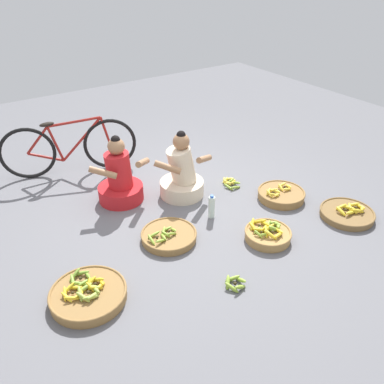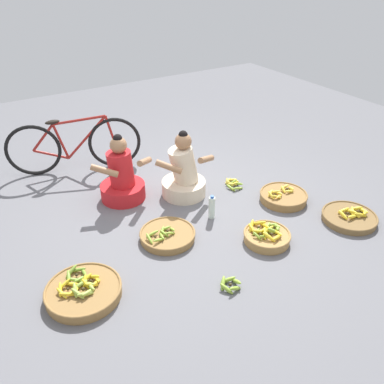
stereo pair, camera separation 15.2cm
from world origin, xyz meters
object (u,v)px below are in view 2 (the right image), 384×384
(vendor_woman_front, at_px, (184,175))
(bicycle_leaning, at_px, (74,145))
(vendor_woman_behind, at_px, (122,179))
(loose_bananas_front_left, at_px, (233,183))
(banana_basket_mid_left, at_px, (283,196))
(banana_basket_front_center, at_px, (167,235))
(banana_basket_back_center, at_px, (350,217))
(banana_basket_near_bicycle, at_px, (267,236))
(loose_bananas_front_right, at_px, (230,284))
(banana_basket_back_left, at_px, (83,291))
(water_bottle, at_px, (212,207))

(vendor_woman_front, distance_m, bicycle_leaning, 1.55)
(vendor_woman_behind, bearing_deg, loose_bananas_front_left, -19.14)
(banana_basket_mid_left, xyz_separation_m, banana_basket_front_center, (-1.50, 0.07, -0.01))
(banana_basket_front_center, bearing_deg, banana_basket_back_center, -22.33)
(vendor_woman_front, distance_m, banana_basket_near_bicycle, 1.25)
(vendor_woman_front, bearing_deg, loose_bananas_front_right, -106.34)
(banana_basket_mid_left, bearing_deg, vendor_woman_front, 141.68)
(banana_basket_back_left, distance_m, banana_basket_mid_left, 2.50)
(bicycle_leaning, bearing_deg, loose_bananas_front_left, -43.06)
(banana_basket_back_center, height_order, banana_basket_front_center, banana_basket_front_center)
(bicycle_leaning, relative_size, banana_basket_front_center, 2.88)
(banana_basket_front_center, bearing_deg, vendor_woman_behind, 93.74)
(banana_basket_near_bicycle, bearing_deg, loose_bananas_front_left, 70.56)
(vendor_woman_front, xyz_separation_m, banana_basket_front_center, (-0.58, -0.65, -0.22))
(banana_basket_mid_left, xyz_separation_m, loose_bananas_front_left, (-0.29, 0.59, -0.03))
(loose_bananas_front_right, bearing_deg, vendor_woman_behind, 96.04)
(vendor_woman_behind, relative_size, banana_basket_near_bicycle, 1.71)
(loose_bananas_front_right, bearing_deg, banana_basket_near_bicycle, 25.32)
(vendor_woman_behind, distance_m, banana_basket_near_bicycle, 1.77)
(banana_basket_back_center, bearing_deg, banana_basket_near_bicycle, 168.75)
(banana_basket_back_left, xyz_separation_m, water_bottle, (1.57, 0.39, 0.08))
(bicycle_leaning, bearing_deg, banana_basket_near_bicycle, -65.49)
(banana_basket_back_center, relative_size, banana_basket_near_bicycle, 1.24)
(bicycle_leaning, relative_size, banana_basket_back_center, 2.80)
(banana_basket_front_center, xyz_separation_m, water_bottle, (0.59, 0.08, 0.08))
(banana_basket_back_center, bearing_deg, loose_bananas_front_right, -175.52)
(banana_basket_back_center, xyz_separation_m, banana_basket_front_center, (-1.83, 0.75, 0.00))
(banana_basket_mid_left, bearing_deg, loose_bananas_front_right, -149.29)
(loose_bananas_front_right, distance_m, water_bottle, 1.07)
(banana_basket_near_bicycle, distance_m, loose_bananas_front_right, 0.78)
(bicycle_leaning, distance_m, banana_basket_back_center, 3.44)
(banana_basket_front_center, relative_size, water_bottle, 2.04)
(banana_basket_mid_left, xyz_separation_m, banana_basket_near_bicycle, (-0.67, -0.48, 0.01))
(bicycle_leaning, height_order, banana_basket_back_center, bicycle_leaning)
(loose_bananas_front_right, bearing_deg, banana_basket_mid_left, 30.71)
(bicycle_leaning, bearing_deg, banana_basket_back_center, -51.52)
(banana_basket_back_center, distance_m, loose_bananas_front_left, 1.42)
(banana_basket_back_left, height_order, loose_bananas_front_left, banana_basket_back_left)
(banana_basket_mid_left, height_order, banana_basket_near_bicycle, banana_basket_near_bicycle)
(bicycle_leaning, distance_m, loose_bananas_front_left, 2.09)
(banana_basket_back_center, xyz_separation_m, loose_bananas_front_right, (-1.70, -0.13, -0.01))
(vendor_woman_behind, relative_size, loose_bananas_front_left, 2.86)
(bicycle_leaning, distance_m, loose_bananas_front_right, 2.87)
(banana_basket_front_center, height_order, loose_bananas_front_left, banana_basket_front_center)
(bicycle_leaning, xyz_separation_m, banana_basket_mid_left, (1.80, -2.00, -0.30))
(banana_basket_front_center, bearing_deg, vendor_woman_front, 48.19)
(banana_basket_mid_left, bearing_deg, water_bottle, 170.61)
(banana_basket_back_left, distance_m, loose_bananas_front_right, 1.25)
(banana_basket_back_left, height_order, banana_basket_front_center, banana_basket_back_left)
(loose_bananas_front_right, bearing_deg, bicycle_leaning, 98.69)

